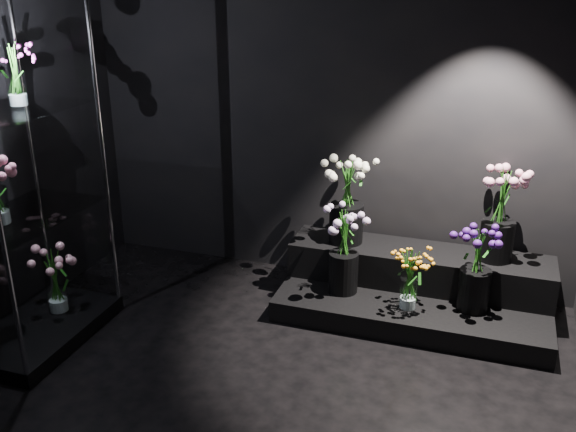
% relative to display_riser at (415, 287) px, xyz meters
% --- Properties ---
extents(floor, '(4.00, 4.00, 0.00)m').
position_rel_display_riser_xyz_m(floor, '(-0.82, -1.60, -0.18)').
color(floor, black).
rests_on(floor, ground).
extents(wall_back, '(4.00, 0.00, 4.00)m').
position_rel_display_riser_xyz_m(wall_back, '(-0.82, 0.40, 1.22)').
color(wall_back, black).
rests_on(wall_back, floor).
extents(display_riser, '(2.00, 0.89, 0.44)m').
position_rel_display_riser_xyz_m(display_riser, '(0.00, 0.00, 0.00)').
color(display_riser, black).
rests_on(display_riser, floor).
extents(display_case, '(0.65, 1.09, 2.40)m').
position_rel_display_riser_xyz_m(display_case, '(-2.47, -1.25, 1.02)').
color(display_case, black).
rests_on(display_case, floor).
extents(bouquet_orange_bells, '(0.31, 0.31, 0.48)m').
position_rel_display_riser_xyz_m(bouquet_orange_bells, '(-0.01, -0.30, 0.23)').
color(bouquet_orange_bells, white).
rests_on(bouquet_orange_bells, display_riser).
extents(bouquet_lilac, '(0.44, 0.44, 0.67)m').
position_rel_display_riser_xyz_m(bouquet_lilac, '(-0.52, -0.19, 0.37)').
color(bouquet_lilac, black).
rests_on(bouquet_lilac, display_riser).
extents(bouquet_purple, '(0.37, 0.37, 0.64)m').
position_rel_display_riser_xyz_m(bouquet_purple, '(0.43, -0.16, 0.35)').
color(bouquet_purple, black).
rests_on(bouquet_purple, display_riser).
extents(bouquet_cream_roses, '(0.38, 0.38, 0.68)m').
position_rel_display_riser_xyz_m(bouquet_cream_roses, '(-0.58, 0.11, 0.64)').
color(bouquet_cream_roses, black).
rests_on(bouquet_cream_roses, display_riser).
extents(bouquet_pink_roses, '(0.43, 0.43, 0.70)m').
position_rel_display_riser_xyz_m(bouquet_pink_roses, '(0.55, 0.14, 0.66)').
color(bouquet_pink_roses, black).
rests_on(bouquet_pink_roses, display_riser).
extents(bouquet_case_magenta, '(0.29, 0.29, 0.40)m').
position_rel_display_riser_xyz_m(bouquet_case_magenta, '(-2.51, -1.09, 1.67)').
color(bouquet_case_magenta, white).
rests_on(bouquet_case_magenta, display_case).
extents(bouquet_case_base_pink, '(0.35, 0.35, 0.48)m').
position_rel_display_riser_xyz_m(bouquet_case_base_pink, '(-2.46, -1.05, 0.18)').
color(bouquet_case_base_pink, white).
rests_on(bouquet_case_base_pink, display_case).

